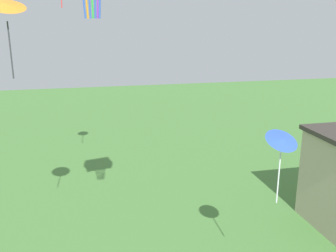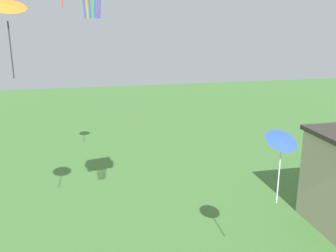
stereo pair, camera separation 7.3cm
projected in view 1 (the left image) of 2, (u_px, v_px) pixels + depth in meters
The scene contains 2 objects.
kite_orange_delta at pixel (6, 6), 12.42m from camera, with size 1.69×1.65×2.77m.
kite_blue_delta at pixel (282, 141), 12.56m from camera, with size 1.24×1.17×2.61m.
Camera 1 is at (-2.89, -3.18, 10.54)m, focal length 40.00 mm.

